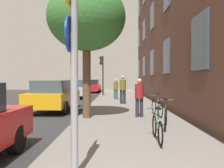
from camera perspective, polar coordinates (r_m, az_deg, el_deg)
ground_plane at (r=16.22m, az=-9.80°, el=-4.80°), size 41.80×41.80×0.00m
road_asphalt at (r=16.73m, az=-16.91°, el=-4.64°), size 7.00×38.00×0.01m
sidewalk at (r=15.95m, az=2.70°, el=-4.67°), size 4.20×38.00×0.12m
sign_post at (r=3.74m, az=-9.71°, el=6.00°), size 0.15×0.60×3.34m
traffic_light at (r=22.34m, az=-2.51°, el=3.86°), size 0.43×0.24×3.81m
tree_near at (r=9.76m, az=-6.32°, el=15.85°), size 3.17×3.17×5.42m
bicycle_0 at (r=6.07m, az=11.11°, el=-10.55°), size 0.42×1.57×0.89m
bicycle_1 at (r=7.76m, az=13.17°, el=-7.72°), size 0.56×1.68×0.97m
bicycle_2 at (r=10.15m, az=11.06°, el=-5.61°), size 0.42×1.68×0.96m
bicycle_3 at (r=16.51m, az=7.15°, el=-3.01°), size 0.43×1.58×0.93m
pedestrian_0 at (r=9.66m, az=6.77°, el=-2.70°), size 0.46×0.46×1.61m
pedestrian_1 at (r=14.75m, az=2.70°, el=-0.89°), size 0.57×0.57×1.81m
pedestrian_2 at (r=17.96m, az=0.92°, el=-0.94°), size 0.37×0.37×1.57m
car_1 at (r=12.58m, az=-14.09°, el=-2.71°), size 2.03×4.37×1.62m
car_2 at (r=20.75m, az=-8.52°, el=-1.14°), size 1.92×4.48×1.62m
car_3 at (r=28.95m, az=-4.74°, el=-0.47°), size 1.80×4.28×1.62m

